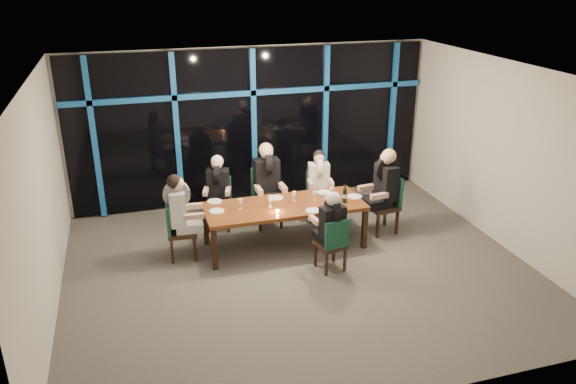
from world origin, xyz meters
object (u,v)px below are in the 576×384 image
object	(u,v)px
chair_end_left	(176,227)
chair_end_right	(387,201)
diner_end_left	(180,204)
chair_near_mid	(333,242)
dining_table	(284,208)
diner_far_left	(218,182)
diner_far_right	(319,175)
chair_far_mid	(266,193)
diner_end_right	(384,179)
diner_near_mid	(331,219)
water_pitcher	(328,200)
chair_far_right	(318,192)
chair_far_left	(219,200)
wine_bottle	(345,196)
diner_far_mid	(267,173)

from	to	relation	value
chair_end_left	chair_end_right	bearing A→B (deg)	-86.49
diner_end_left	chair_near_mid	bearing A→B (deg)	-112.70
dining_table	diner_far_left	distance (m)	1.36
chair_end_right	chair_end_left	bearing A→B (deg)	-96.96
diner_far_right	chair_far_mid	bearing A→B (deg)	-174.95
diner_end_right	diner_near_mid	size ratio (longest dim) A/B	1.17
chair_far_mid	water_pitcher	xyz separation A→B (m)	(0.73, -1.20, 0.28)
chair_far_right	chair_far_left	bearing A→B (deg)	-173.60
diner_far_left	dining_table	bearing A→B (deg)	-31.24
wine_bottle	chair_near_mid	bearing A→B (deg)	-121.51
chair_end_right	chair_near_mid	size ratio (longest dim) A/B	1.17
diner_near_mid	wine_bottle	bearing A→B (deg)	-134.76
dining_table	diner_near_mid	distance (m)	1.05
diner_far_right	water_pitcher	bearing A→B (deg)	-91.38
chair_end_left	diner_end_left	distance (m)	0.39
chair_far_mid	chair_near_mid	bearing A→B (deg)	-75.21
chair_far_left	chair_end_right	xyz separation A→B (m)	(2.76, -1.02, 0.06)
chair_far_left	chair_end_left	size ratio (longest dim) A/B	0.95
chair_far_right	chair_end_left	size ratio (longest dim) A/B	0.93
diner_end_right	chair_end_right	bearing A→B (deg)	90.00
diner_far_right	diner_near_mid	bearing A→B (deg)	-93.26
dining_table	diner_near_mid	bearing A→B (deg)	-63.66
chair_end_left	diner_end_right	size ratio (longest dim) A/B	0.96
chair_end_right	diner_far_mid	bearing A→B (deg)	-119.07
chair_far_right	diner_far_mid	bearing A→B (deg)	-165.29
chair_far_left	chair_end_left	bearing A→B (deg)	-115.59
diner_far_right	diner_end_right	distance (m)	1.22
dining_table	chair_end_left	size ratio (longest dim) A/B	2.69
chair_far_mid	diner_end_right	xyz separation A→B (m)	(1.85, -0.92, 0.40)
chair_far_left	diner_near_mid	world-z (taller)	diner_near_mid
diner_near_mid	wine_bottle	xyz separation A→B (m)	(0.51, 0.74, 0.03)
wine_bottle	diner_far_left	bearing A→B (deg)	147.99
chair_far_mid	chair_end_left	distance (m)	1.89
diner_far_right	diner_far_left	bearing A→B (deg)	-173.57
chair_far_left	chair_end_right	bearing A→B (deg)	-4.32
chair_far_left	chair_end_right	size ratio (longest dim) A/B	0.89
chair_end_right	chair_far_mid	bearing A→B (deg)	-121.25
wine_bottle	water_pitcher	xyz separation A→B (m)	(-0.31, -0.06, -0.01)
chair_far_mid	diner_far_left	xyz separation A→B (m)	(-0.85, 0.04, 0.30)
chair_far_mid	chair_end_right	xyz separation A→B (m)	(1.93, -0.91, -0.00)
diner_far_right	diner_end_left	size ratio (longest dim) A/B	0.93
chair_near_mid	water_pitcher	xyz separation A→B (m)	(0.19, 0.75, 0.37)
diner_end_right	diner_end_left	bearing A→B (deg)	-97.06
chair_end_left	diner_end_right	xyz separation A→B (m)	(3.53, -0.06, 0.45)
diner_near_mid	wine_bottle	world-z (taller)	diner_near_mid
chair_end_right	diner_end_left	world-z (taller)	diner_end_left
chair_far_left	diner_end_left	bearing A→B (deg)	-112.57
water_pitcher	diner_near_mid	bearing A→B (deg)	-122.96
chair_far_mid	diner_near_mid	distance (m)	1.97
dining_table	water_pitcher	xyz separation A→B (m)	(0.66, -0.25, 0.18)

